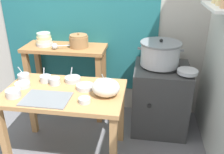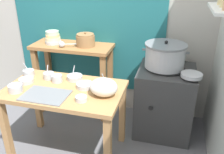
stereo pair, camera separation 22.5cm
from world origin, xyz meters
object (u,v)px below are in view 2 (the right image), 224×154
at_px(back_shelf_table, 73,62).
at_px(clay_pot, 85,40).
at_px(prep_table, 65,99).
at_px(plastic_bag, 104,87).
at_px(prep_bowl_7, 85,85).
at_px(prep_bowl_2, 49,75).
at_px(steamer_pot, 165,55).
at_px(ladle, 63,44).
at_px(bowl_stack_enamel, 53,38).
at_px(prep_bowl_3, 81,98).
at_px(prep_bowl_5, 57,78).
at_px(prep_bowl_6, 29,73).
at_px(serving_tray, 46,95).
at_px(wide_pan, 191,75).
at_px(stove_block, 164,100).
at_px(prep_bowl_0, 103,82).
at_px(prep_bowl_8, 15,88).
at_px(prep_bowl_1, 75,77).
at_px(prep_bowl_4, 26,80).

relative_size(back_shelf_table, clay_pot, 4.43).
xyz_separation_m(prep_table, plastic_bag, (0.40, -0.03, 0.19)).
relative_size(clay_pot, prep_bowl_7, 1.36).
bearing_deg(prep_bowl_2, prep_bowl_7, -12.01).
bearing_deg(steamer_pot, ladle, 179.99).
xyz_separation_m(prep_table, bowl_stack_enamel, (-0.47, 0.73, 0.36)).
xyz_separation_m(steamer_pot, prep_bowl_3, (-0.63, -0.79, -0.17)).
bearing_deg(prep_table, back_shelf_table, 107.12).
bearing_deg(prep_bowl_5, prep_bowl_6, 172.44).
height_order(steamer_pot, prep_bowl_7, steamer_pot).
height_order(clay_pot, serving_tray, clay_pot).
distance_m(ladle, wide_pan, 1.45).
bearing_deg(steamer_pot, prep_bowl_3, -128.47).
height_order(stove_block, prep_bowl_2, prep_bowl_2).
relative_size(prep_table, stove_block, 1.41).
distance_m(prep_bowl_0, prep_bowl_3, 0.35).
bearing_deg(prep_bowl_0, stove_block, 36.88).
relative_size(prep_bowl_0, prep_bowl_8, 1.03).
bearing_deg(clay_pot, prep_bowl_5, -96.95).
bearing_deg(prep_bowl_3, prep_bowl_2, 145.48).
distance_m(prep_table, ladle, 0.76).
bearing_deg(prep_bowl_6, prep_bowl_3, -24.98).
xyz_separation_m(stove_block, prep_bowl_5, (-1.03, -0.49, 0.37)).
relative_size(prep_table, back_shelf_table, 1.15).
bearing_deg(prep_bowl_8, prep_bowl_1, 41.23).
height_order(bowl_stack_enamel, prep_bowl_6, bowl_stack_enamel).
relative_size(wide_pan, prep_bowl_5, 2.01).
xyz_separation_m(prep_bowl_0, prep_bowl_2, (-0.57, -0.01, 0.01)).
xyz_separation_m(prep_table, stove_block, (0.91, 0.60, -0.23)).
height_order(prep_table, prep_bowl_4, prep_bowl_4).
relative_size(back_shelf_table, bowl_stack_enamel, 5.08).
height_order(steamer_pot, bowl_stack_enamel, steamer_pot).
relative_size(prep_bowl_4, prep_bowl_6, 0.92).
height_order(ladle, prep_bowl_8, ladle).
xyz_separation_m(prep_bowl_4, prep_bowl_5, (0.28, 0.09, 0.01)).
bearing_deg(prep_bowl_4, plastic_bag, -3.65).
distance_m(bowl_stack_enamel, prep_bowl_1, 0.76).
xyz_separation_m(prep_table, prep_bowl_1, (0.02, 0.20, 0.14)).
bearing_deg(plastic_bag, ladle, 136.20).
height_order(back_shelf_table, prep_bowl_5, back_shelf_table).
bearing_deg(prep_bowl_7, stove_block, 36.32).
bearing_deg(ladle, stove_block, -0.98).
height_order(clay_pot, prep_bowl_6, clay_pot).
distance_m(back_shelf_table, prep_bowl_8, 0.92).
xyz_separation_m(prep_table, prep_bowl_7, (0.18, 0.07, 0.13)).
bearing_deg(ladle, wide_pan, -7.49).
bearing_deg(prep_table, wide_pan, 20.88).
bearing_deg(wide_pan, steamer_pot, 145.59).
distance_m(prep_bowl_5, prep_bowl_7, 0.31).
distance_m(plastic_bag, prep_bowl_3, 0.22).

